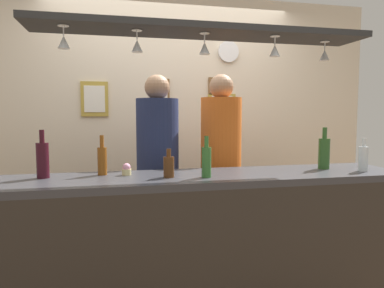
{
  "coord_description": "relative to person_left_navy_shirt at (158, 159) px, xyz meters",
  "views": [
    {
      "loc": [
        -0.59,
        -2.57,
        1.4
      ],
      "look_at": [
        0.0,
        0.1,
        1.16
      ],
      "focal_mm": 33.17,
      "sensor_mm": 36.0,
      "label": 1
    }
  ],
  "objects": [
    {
      "name": "picture_frame_upper_small",
      "position": [
        0.75,
        0.78,
        0.65
      ],
      "size": [
        0.22,
        0.02,
        0.18
      ],
      "color": "brown",
      "rests_on": "back_wall"
    },
    {
      "name": "hanging_wineglass_center_left",
      "position": [
        0.23,
        -0.62,
        0.78
      ],
      "size": [
        0.07,
        0.07,
        0.13
      ],
      "color": "silver",
      "rests_on": "overhead_glass_rack"
    },
    {
      "name": "overhead_glass_rack",
      "position": [
        0.25,
        -0.57,
        0.9
      ],
      "size": [
        2.2,
        0.36,
        0.04
      ],
      "primitive_type": "cube",
      "color": "black"
    },
    {
      "name": "hanging_wineglass_far_left",
      "position": [
        -0.62,
        -0.63,
        0.78
      ],
      "size": [
        0.07,
        0.07,
        0.13
      ],
      "color": "silver",
      "rests_on": "overhead_glass_rack"
    },
    {
      "name": "back_wall",
      "position": [
        0.25,
        0.83,
        0.27
      ],
      "size": [
        4.4,
        0.06,
        2.6
      ],
      "primitive_type": "cube",
      "color": "beige",
      "rests_on": "ground_plane"
    },
    {
      "name": "bottle_soda_clear",
      "position": [
        1.34,
        -0.73,
        0.06
      ],
      "size": [
        0.06,
        0.06,
        0.23
      ],
      "color": "silver",
      "rests_on": "bar_counter"
    },
    {
      "name": "person_left_navy_shirt",
      "position": [
        0.0,
        0.0,
        0.0
      ],
      "size": [
        0.34,
        0.34,
        1.7
      ],
      "color": "#2D334C",
      "rests_on": "ground_plane"
    },
    {
      "name": "bottle_beer_brown_stubby",
      "position": [
        -0.01,
        -0.67,
        0.04
      ],
      "size": [
        0.07,
        0.07,
        0.18
      ],
      "color": "#512D14",
      "rests_on": "bar_counter"
    },
    {
      "name": "hanging_wineglass_center_right",
      "position": [
        1.13,
        -0.55,
        0.78
      ],
      "size": [
        0.07,
        0.07,
        0.13
      ],
      "color": "silver",
      "rests_on": "overhead_glass_rack"
    },
    {
      "name": "bottle_wine_dark_red",
      "position": [
        -0.78,
        -0.52,
        0.09
      ],
      "size": [
        0.08,
        0.08,
        0.3
      ],
      "color": "#380F19",
      "rests_on": "bar_counter"
    },
    {
      "name": "person_middle_orange_shirt",
      "position": [
        0.53,
        -0.0,
        0.01
      ],
      "size": [
        0.34,
        0.34,
        1.72
      ],
      "color": "#2D334C",
      "rests_on": "ground_plane"
    },
    {
      "name": "hanging_wineglass_left",
      "position": [
        -0.2,
        -0.61,
        0.78
      ],
      "size": [
        0.07,
        0.07,
        0.13
      ],
      "color": "silver",
      "rests_on": "overhead_glass_rack"
    },
    {
      "name": "picture_frame_crest",
      "position": [
        0.13,
        0.78,
        0.59
      ],
      "size": [
        0.18,
        0.02,
        0.26
      ],
      "color": "brown",
      "rests_on": "back_wall"
    },
    {
      "name": "bottle_beer_green_import",
      "position": [
        0.22,
        -0.72,
        0.07
      ],
      "size": [
        0.06,
        0.06,
        0.26
      ],
      "color": "#336B2D",
      "rests_on": "bar_counter"
    },
    {
      "name": "bottle_beer_amber_tall",
      "position": [
        -0.42,
        -0.49,
        0.07
      ],
      "size": [
        0.06,
        0.06,
        0.26
      ],
      "color": "brown",
      "rests_on": "bar_counter"
    },
    {
      "name": "wall_clock",
      "position": [
        0.85,
        0.78,
        1.01
      ],
      "size": [
        0.22,
        0.03,
        0.22
      ],
      "primitive_type": "cylinder",
      "rotation": [
        1.57,
        0.0,
        0.0
      ],
      "color": "white",
      "rests_on": "back_wall"
    },
    {
      "name": "bar_counter",
      "position": [
        0.25,
        -0.78,
        -0.35
      ],
      "size": [
        2.7,
        0.55,
        0.99
      ],
      "color": "#38383D",
      "rests_on": "ground_plane"
    },
    {
      "name": "cupcake",
      "position": [
        -0.27,
        -0.53,
        0.0
      ],
      "size": [
        0.06,
        0.06,
        0.08
      ],
      "color": "beige",
      "rests_on": "bar_counter"
    },
    {
      "name": "picture_frame_caricature",
      "position": [
        -0.52,
        0.78,
        0.51
      ],
      "size": [
        0.26,
        0.02,
        0.34
      ],
      "color": "#B29338",
      "rests_on": "back_wall"
    },
    {
      "name": "hanging_wineglass_center",
      "position": [
        0.7,
        -0.64,
        0.78
      ],
      "size": [
        0.07,
        0.07,
        0.13
      ],
      "color": "silver",
      "rests_on": "overhead_glass_rack"
    },
    {
      "name": "picture_frame_lower_pair",
      "position": [
        0.78,
        0.78,
        0.48
      ],
      "size": [
        0.3,
        0.02,
        0.18
      ],
      "color": "#B29338",
      "rests_on": "back_wall"
    },
    {
      "name": "bottle_champagne_green",
      "position": [
        1.13,
        -0.57,
        0.09
      ],
      "size": [
        0.08,
        0.08,
        0.3
      ],
      "color": "#2D5623",
      "rests_on": "bar_counter"
    }
  ]
}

